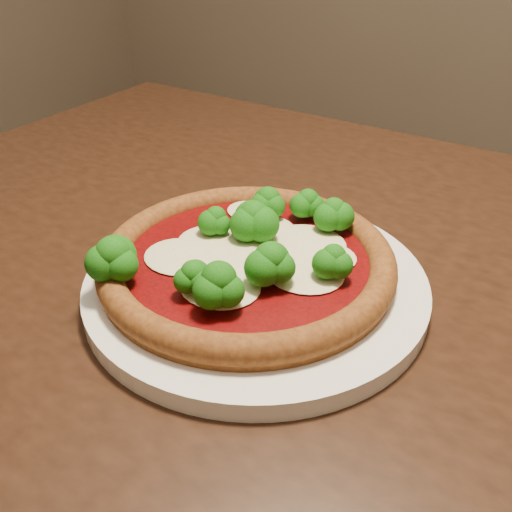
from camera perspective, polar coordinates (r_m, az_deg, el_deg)
The scene contains 4 objects.
floor at distance 1.30m, azimuth 1.03°, elevation -22.71°, with size 4.00×4.00×0.00m, color black.
dining_table at distance 0.62m, azimuth 7.98°, elevation -9.50°, with size 1.29×0.90×0.75m.
plate at distance 0.54m, azimuth 0.00°, elevation -2.79°, with size 0.32×0.32×0.02m, color white.
pizza at distance 0.53m, azimuth -0.94°, elevation -0.09°, with size 0.28×0.28×0.06m.
Camera 1 is at (0.34, -0.65, 1.07)m, focal length 40.00 mm.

